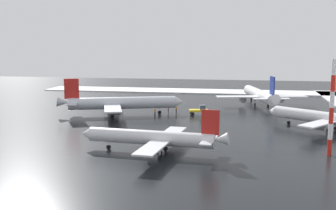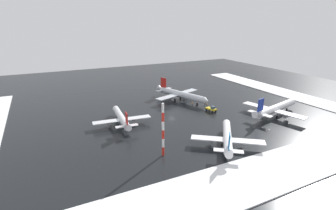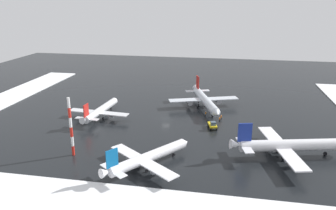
# 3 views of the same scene
# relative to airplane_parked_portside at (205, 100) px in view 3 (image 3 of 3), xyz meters

# --- Properties ---
(ground_plane) EXTENTS (240.00, 240.00, 0.00)m
(ground_plane) POSITION_rel_airplane_parked_portside_xyz_m (-11.82, -13.67, -3.06)
(ground_plane) COLOR black
(snow_bank_far) EXTENTS (152.00, 16.00, 0.33)m
(snow_bank_far) POSITION_rel_airplane_parked_portside_xyz_m (-11.82, -63.67, -2.90)
(snow_bank_far) COLOR white
(snow_bank_far) RESTS_ON ground_plane
(airplane_parked_portside) EXTENTS (25.54, 30.26, 9.27)m
(airplane_parked_portside) POSITION_rel_airplane_parked_portside_xyz_m (0.00, 0.00, 0.00)
(airplane_parked_portside) COLOR silver
(airplane_parked_portside) RESTS_ON ground_plane
(airplane_parked_starboard) EXTENTS (20.88, 25.13, 7.46)m
(airplane_parked_starboard) POSITION_rel_airplane_parked_portside_xyz_m (-33.70, -16.07, -0.60)
(airplane_parked_starboard) COLOR silver
(airplane_parked_starboard) RESTS_ON ground_plane
(airplane_foreground_jet) EXTENTS (30.63, 25.69, 9.19)m
(airplane_foreground_jet) POSITION_rel_airplane_parked_portside_xyz_m (23.59, -34.65, -0.02)
(airplane_foreground_jet) COLOR white
(airplane_foreground_jet) RESTS_ON ground_plane
(airplane_distant_tail) EXTENTS (19.58, 22.22, 7.79)m
(airplane_distant_tail) POSITION_rel_airplane_parked_portside_xyz_m (-9.90, -46.71, -0.49)
(airplane_distant_tail) COLOR white
(airplane_distant_tail) RESTS_ON ground_plane
(pushback_tug) EXTENTS (3.27, 5.00, 2.50)m
(pushback_tug) POSITION_rel_airplane_parked_portside_xyz_m (3.87, -19.45, -1.78)
(pushback_tug) COLOR gold
(pushback_tug) RESTS_ON ground_plane
(ground_crew_beside_wing) EXTENTS (0.36, 0.36, 1.71)m
(ground_crew_beside_wing) POSITION_rel_airplane_parked_portside_xyz_m (6.26, -11.10, -2.09)
(ground_crew_beside_wing) COLOR black
(ground_crew_beside_wing) RESTS_ON ground_plane
(ground_crew_mid_apron) EXTENTS (0.36, 0.36, 1.71)m
(ground_crew_mid_apron) POSITION_rel_airplane_parked_portside_xyz_m (5.80, -13.24, -2.09)
(ground_crew_mid_apron) COLOR black
(ground_crew_mid_apron) RESTS_ON ground_plane
(ground_crew_near_tug) EXTENTS (0.36, 0.36, 1.71)m
(ground_crew_near_tug) POSITION_rel_airplane_parked_portside_xyz_m (1.03, -8.70, -2.09)
(ground_crew_near_tug) COLOR black
(ground_crew_near_tug) RESTS_ON ground_plane
(antenna_mast) EXTENTS (0.70, 0.70, 15.33)m
(antenna_mast) POSITION_rel_airplane_parked_portside_xyz_m (-30.11, -43.89, 4.60)
(antenna_mast) COLOR red
(antenna_mast) RESTS_ON ground_plane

